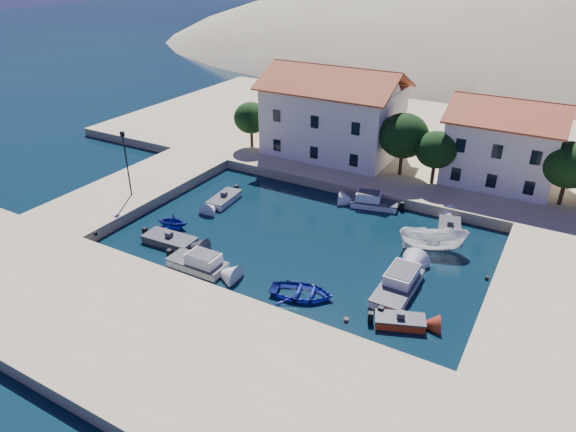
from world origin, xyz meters
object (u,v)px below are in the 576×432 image
object	(u,v)px
building_left	(333,110)
cabin_cruiser_east	(398,286)
lamppost	(126,158)
building_mid	(504,140)
rowboat_south	(302,296)
cabin_cruiser_south	(197,263)
boat_east	(431,250)

from	to	relation	value
building_left	cabin_cruiser_east	distance (m)	26.59
lamppost	cabin_cruiser_east	distance (m)	27.13
building_mid	rowboat_south	size ratio (longest dim) A/B	2.33
lamppost	cabin_cruiser_south	bearing A→B (deg)	-24.63
rowboat_south	cabin_cruiser_east	distance (m)	6.84
lamppost	cabin_cruiser_east	bearing A→B (deg)	-2.29
building_mid	cabin_cruiser_east	xyz separation A→B (m)	(-2.73, -22.07, -4.75)
cabin_cruiser_east	boat_east	xyz separation A→B (m)	(0.51, 6.94, -0.48)
lamppost	cabin_cruiser_east	xyz separation A→B (m)	(26.77, -1.07, -4.28)
building_mid	boat_east	size ratio (longest dim) A/B	1.93
building_left	lamppost	distance (m)	23.10
building_mid	lamppost	distance (m)	36.21
rowboat_south	building_mid	bearing A→B (deg)	-33.78
lamppost	boat_east	size ratio (longest dim) A/B	1.15
rowboat_south	lamppost	bearing A→B (deg)	60.99
building_left	rowboat_south	bearing A→B (deg)	-68.85
building_left	lamppost	bearing A→B (deg)	-119.90
building_mid	cabin_cruiser_east	bearing A→B (deg)	-97.05
cabin_cruiser_east	cabin_cruiser_south	bearing A→B (deg)	108.30
lamppost	cabin_cruiser_south	distance (m)	14.36
building_mid	lamppost	xyz separation A→B (m)	(-29.50, -21.00, -0.47)
rowboat_south	boat_east	distance (m)	12.41
building_left	boat_east	bearing A→B (deg)	-41.84
building_mid	boat_east	distance (m)	16.16
building_left	building_mid	size ratio (longest dim) A/B	1.40
cabin_cruiser_east	boat_east	world-z (taller)	cabin_cruiser_east
rowboat_south	cabin_cruiser_east	bearing A→B (deg)	-71.53
building_left	rowboat_south	distance (m)	27.37
building_left	cabin_cruiser_east	size ratio (longest dim) A/B	2.61
cabin_cruiser_south	cabin_cruiser_east	world-z (taller)	same
building_mid	cabin_cruiser_east	world-z (taller)	building_mid
cabin_cruiser_south	building_left	bearing A→B (deg)	91.62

